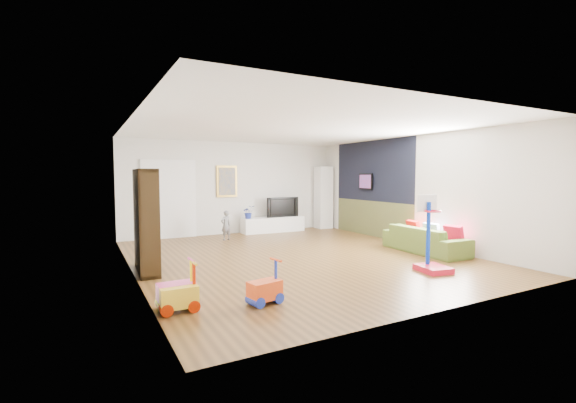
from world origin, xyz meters
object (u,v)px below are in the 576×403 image
media_console (273,225)px  basketball_hoop (434,233)px  bookshelf (146,221)px  sofa (425,239)px

media_console → basketball_hoop: 5.76m
bookshelf → sofa: size_ratio=0.92×
bookshelf → sofa: bookshelf is taller
media_console → bookshelf: bookshelf is taller
sofa → basketball_hoop: size_ratio=1.44×
bookshelf → media_console: bearing=41.0°
sofa → media_console: bearing=23.6°
media_console → basketball_hoop: (0.40, -5.73, 0.47)m
media_console → basketball_hoop: basketball_hoop is taller
bookshelf → basketball_hoop: bookshelf is taller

